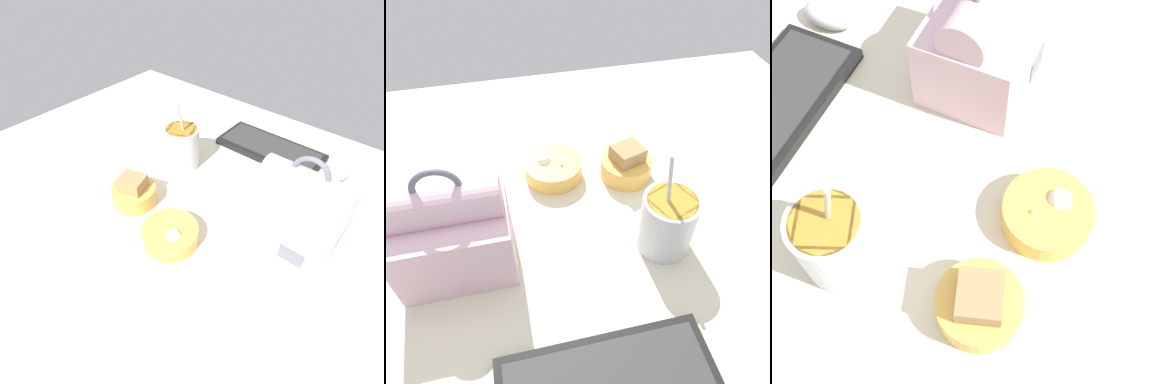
% 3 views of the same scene
% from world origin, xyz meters
% --- Properties ---
extents(desk_surface, '(1.40, 1.10, 0.02)m').
position_xyz_m(desk_surface, '(0.00, 0.00, 0.01)').
color(desk_surface, beige).
rests_on(desk_surface, ground).
extents(lunch_bag, '(0.19, 0.15, 0.22)m').
position_xyz_m(lunch_bag, '(0.24, 0.07, 0.10)').
color(lunch_bag, beige).
rests_on(lunch_bag, desk_surface).
extents(soup_cup, '(0.10, 0.10, 0.20)m').
position_xyz_m(soup_cup, '(-0.12, 0.11, 0.08)').
color(soup_cup, silver).
rests_on(soup_cup, desk_surface).
extents(bento_bowl_sandwich, '(0.11, 0.11, 0.08)m').
position_xyz_m(bento_bowl_sandwich, '(-0.11, -0.08, 0.05)').
color(bento_bowl_sandwich, '#EAB24C').
rests_on(bento_bowl_sandwich, desk_surface).
extents(bento_bowl_snacks, '(0.12, 0.12, 0.05)m').
position_xyz_m(bento_bowl_snacks, '(0.04, -0.11, 0.04)').
color(bento_bowl_snacks, '#EAB24C').
rests_on(bento_bowl_snacks, desk_surface).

